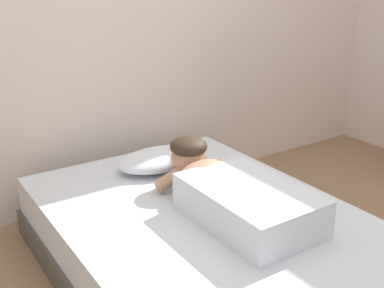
{
  "coord_description": "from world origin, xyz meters",
  "views": [
    {
      "loc": [
        -1.4,
        -1.4,
        1.45
      ],
      "look_at": [
        -0.12,
        0.53,
        0.61
      ],
      "focal_mm": 44.67,
      "sensor_mm": 36.0,
      "label": 1
    }
  ],
  "objects": [
    {
      "name": "ground_plane",
      "position": [
        0.0,
        0.0,
        0.0
      ],
      "size": [
        12.51,
        12.51,
        0.0
      ],
      "primitive_type": "plane",
      "color": "#8C6B4C"
    },
    {
      "name": "bed",
      "position": [
        -0.22,
        0.24,
        0.18
      ],
      "size": [
        1.34,
        1.93,
        0.36
      ],
      "color": "#4C4742",
      "rests_on": "ground"
    },
    {
      "name": "person_lying",
      "position": [
        -0.11,
        0.22,
        0.46
      ],
      "size": [
        0.43,
        0.92,
        0.27
      ],
      "color": "silver",
      "rests_on": "bed"
    },
    {
      "name": "coffee_cup",
      "position": [
        -0.04,
        0.65,
        0.39
      ],
      "size": [
        0.12,
        0.09,
        0.07
      ],
      "color": "white",
      "rests_on": "bed"
    },
    {
      "name": "pillow",
      "position": [
        -0.12,
        0.87,
        0.41
      ],
      "size": [
        0.52,
        0.32,
        0.11
      ],
      "primitive_type": "ellipsoid",
      "color": "silver",
      "rests_on": "bed"
    },
    {
      "name": "back_wall",
      "position": [
        -0.0,
        1.39,
        1.25
      ],
      "size": [
        4.26,
        0.12,
        2.5
      ],
      "color": "silver",
      "rests_on": "ground"
    },
    {
      "name": "cell_phone",
      "position": [
        -0.09,
        0.1,
        0.36
      ],
      "size": [
        0.07,
        0.14,
        0.01
      ],
      "primitive_type": "cube",
      "color": "black",
      "rests_on": "bed"
    }
  ]
}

